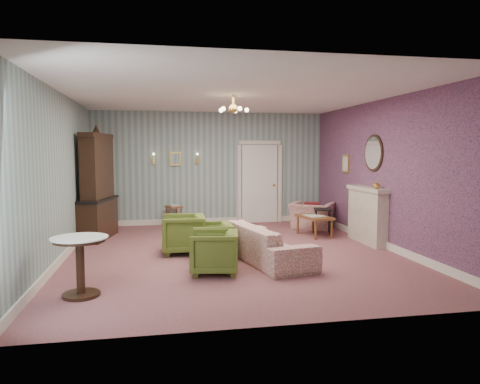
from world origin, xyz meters
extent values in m
plane|color=#8E5356|center=(0.00, 0.00, 0.00)|extent=(7.00, 7.00, 0.00)
plane|color=white|center=(0.00, 0.00, 2.90)|extent=(7.00, 7.00, 0.00)
plane|color=gray|center=(0.00, 3.50, 1.45)|extent=(6.00, 0.00, 6.00)
plane|color=gray|center=(0.00, -3.50, 1.45)|extent=(6.00, 0.00, 6.00)
plane|color=gray|center=(-3.00, 0.00, 1.45)|extent=(0.00, 7.00, 7.00)
plane|color=gray|center=(3.00, 0.00, 1.45)|extent=(0.00, 7.00, 7.00)
plane|color=#B55A79|center=(2.98, 0.00, 1.45)|extent=(0.00, 7.00, 7.00)
imported|color=#566724|center=(-0.53, -1.29, 0.36)|extent=(0.77, 0.81, 0.73)
imported|color=#566724|center=(-0.46, -0.41, 0.36)|extent=(0.66, 0.71, 0.71)
imported|color=#566724|center=(-0.91, 0.17, 0.40)|extent=(0.75, 0.80, 0.79)
imported|color=#A0404A|center=(0.47, -0.70, 0.42)|extent=(1.06, 2.23, 0.84)
imported|color=#A0404A|center=(2.35, 2.29, 0.42)|extent=(1.16, 1.07, 0.85)
imported|color=gold|center=(2.84, 0.00, 1.23)|extent=(0.15, 0.15, 0.15)
cube|color=maroon|center=(2.30, 2.14, 0.48)|extent=(0.41, 0.28, 0.39)
camera|label=1|loc=(-1.37, -7.97, 1.87)|focal=33.12mm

